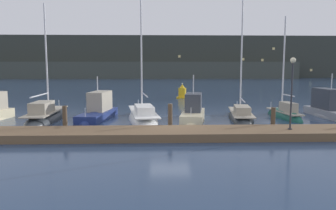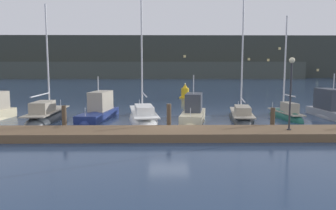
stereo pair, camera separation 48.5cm
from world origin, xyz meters
TOP-DOWN VIEW (x-y plane):
  - ground_plane at (0.00, 0.00)m, footprint 400.00×400.00m
  - dock at (0.00, -1.87)m, footprint 32.73×2.80m
  - mooring_pile_1 at (-6.41, -0.22)m, footprint 0.28×0.28m
  - mooring_pile_2 at (0.00, -0.22)m, footprint 0.28×0.28m
  - mooring_pile_3 at (6.41, -0.22)m, footprint 0.28×0.28m
  - sailboat_berth_2 at (-9.02, 4.16)m, footprint 2.06×7.53m
  - motorboat_berth_3 at (-5.33, 5.01)m, footprint 2.67×6.37m
  - sailboat_berth_4 at (-1.85, 4.05)m, footprint 3.18×8.65m
  - motorboat_berth_5 at (1.90, 4.05)m, footprint 2.61×5.61m
  - sailboat_berth_6 at (5.64, 4.57)m, footprint 2.86×7.38m
  - sailboat_berth_7 at (9.17, 4.88)m, footprint 1.62×5.46m
  - motorboat_berth_8 at (12.88, 5.07)m, footprint 2.01×6.38m
  - channel_buoy at (2.40, 20.69)m, footprint 1.46×1.46m
  - dock_lamppost at (6.73, -2.08)m, footprint 0.32×0.32m
  - hillside_backdrop at (-3.52, 94.23)m, footprint 240.00×23.00m

SIDE VIEW (x-z plane):
  - ground_plane at x=0.00m, z-range 0.00..0.00m
  - sailboat_berth_4 at x=-1.85m, z-range -6.48..6.73m
  - sailboat_berth_6 at x=5.64m, z-range -5.62..5.88m
  - sailboat_berth_7 at x=9.17m, z-range -4.14..4.41m
  - sailboat_berth_2 at x=-9.02m, z-range -4.51..4.80m
  - dock at x=0.00m, z-range 0.00..0.45m
  - motorboat_berth_3 at x=-5.33m, z-range -1.62..2.27m
  - motorboat_berth_5 at x=1.90m, z-range -1.55..2.29m
  - motorboat_berth_8 at x=12.88m, z-range -1.67..2.41m
  - channel_buoy at x=2.40m, z-range -0.25..1.65m
  - mooring_pile_3 at x=6.41m, z-range 0.00..1.47m
  - mooring_pile_1 at x=-6.41m, z-range 0.00..1.63m
  - mooring_pile_2 at x=0.00m, z-range 0.00..1.72m
  - dock_lamppost at x=6.73m, z-range 1.13..5.18m
  - hillside_backdrop at x=-3.52m, z-range -0.54..13.33m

